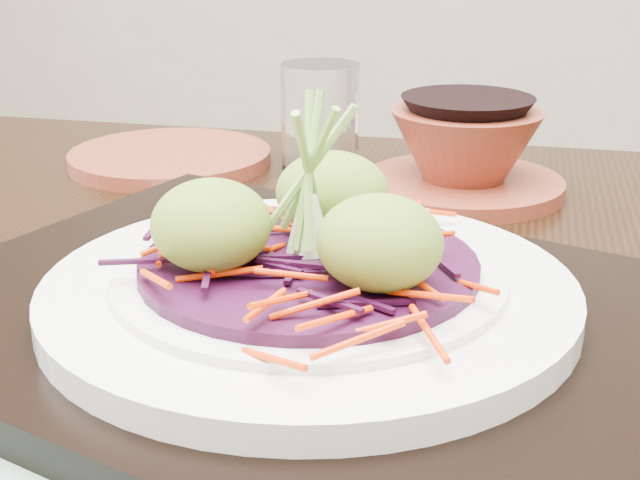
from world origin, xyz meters
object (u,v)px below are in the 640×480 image
(white_plate, at_px, (309,290))
(water_glass, at_px, (320,119))
(serving_tray, at_px, (309,322))
(dining_table, at_px, (396,438))
(terracotta_bowl_set, at_px, (465,156))
(terracotta_side_plate, at_px, (170,158))

(white_plate, bearing_deg, water_glass, 105.86)
(white_plate, relative_size, water_glass, 2.89)
(serving_tray, relative_size, white_plate, 1.54)
(dining_table, xyz_separation_m, terracotta_bowl_set, (0.00, 0.23, 0.13))
(terracotta_side_plate, bearing_deg, dining_table, -41.31)
(dining_table, relative_size, terracotta_side_plate, 6.73)
(serving_tray, height_order, white_plate, white_plate)
(serving_tray, distance_m, terracotta_side_plate, 0.39)
(white_plate, bearing_deg, dining_table, 65.35)
(dining_table, height_order, terracotta_side_plate, terracotta_side_plate)
(dining_table, bearing_deg, white_plate, -118.36)
(serving_tray, bearing_deg, white_plate, -128.44)
(white_plate, height_order, water_glass, water_glass)
(terracotta_side_plate, height_order, water_glass, water_glass)
(dining_table, height_order, serving_tray, serving_tray)
(white_plate, xyz_separation_m, water_glass, (-0.09, 0.33, 0.02))
(serving_tray, relative_size, terracotta_side_plate, 2.34)
(dining_table, height_order, terracotta_bowl_set, terracotta_bowl_set)
(serving_tray, bearing_deg, terracotta_side_plate, 141.57)
(dining_table, relative_size, white_plate, 4.42)
(terracotta_side_plate, bearing_deg, terracotta_bowl_set, -1.63)
(white_plate, xyz_separation_m, terracotta_side_plate, (-0.23, 0.31, -0.03))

